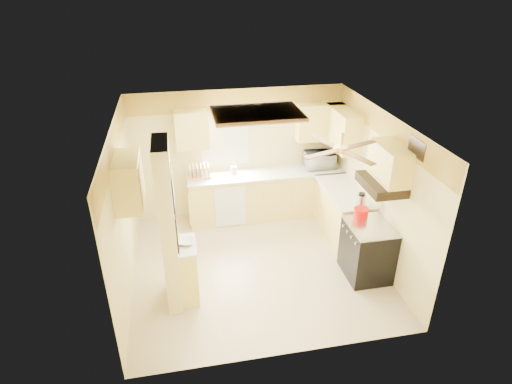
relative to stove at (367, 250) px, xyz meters
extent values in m
plane|color=beige|center=(-1.67, 0.55, -0.46)|extent=(4.00, 4.00, 0.00)
plane|color=white|center=(-1.67, 0.55, 2.04)|extent=(4.00, 4.00, 0.00)
plane|color=#E2D28A|center=(-1.67, 2.45, 0.79)|extent=(4.00, 0.00, 4.00)
plane|color=#E2D28A|center=(-1.67, -1.35, 0.79)|extent=(4.00, 0.00, 4.00)
plane|color=#E2D28A|center=(-3.67, 0.55, 0.79)|extent=(0.00, 3.80, 3.80)
plane|color=#E2D28A|center=(0.33, 0.55, 0.79)|extent=(0.00, 3.80, 3.80)
cube|color=#FCDB4A|center=(-1.67, 2.43, 1.84)|extent=(4.00, 0.02, 0.40)
cube|color=#E2D28A|center=(-3.02, 0.00, 0.79)|extent=(0.20, 0.70, 2.50)
cube|color=#F7DD6A|center=(-2.80, 0.00, -0.01)|extent=(0.25, 0.55, 0.90)
cube|color=silver|center=(-2.80, 0.00, 0.46)|extent=(0.28, 0.58, 0.04)
cube|color=#F7DD6A|center=(-1.17, 2.15, -0.01)|extent=(3.00, 0.60, 0.90)
cube|color=#F7DD6A|center=(0.03, 1.15, -0.01)|extent=(0.60, 1.40, 0.90)
cube|color=silver|center=(-1.17, 2.14, 0.46)|extent=(3.04, 0.64, 0.04)
cube|color=silver|center=(0.02, 1.15, 0.46)|extent=(0.64, 1.44, 0.04)
cube|color=white|center=(-1.92, 1.84, -0.03)|extent=(0.58, 0.02, 0.80)
cube|color=white|center=(-1.92, 2.44, 1.09)|extent=(0.92, 0.02, 1.02)
cube|color=white|center=(-1.92, 2.44, 1.09)|extent=(0.80, 0.02, 0.90)
cube|color=#F7DD6A|center=(-2.52, 2.27, 1.39)|extent=(0.60, 0.35, 0.70)
cube|color=#F7DD6A|center=(-0.12, 2.27, 1.39)|extent=(0.90, 0.35, 0.70)
cube|color=#F7DD6A|center=(0.16, 1.80, 1.39)|extent=(0.35, 1.00, 0.70)
cube|color=#F7DD6A|center=(-3.49, 0.30, 1.39)|extent=(0.35, 0.75, 0.70)
cube|color=#F7DD6A|center=(0.16, 0.00, 1.49)|extent=(0.35, 0.76, 0.52)
cube|color=black|center=(0.00, 0.00, -0.01)|extent=(0.65, 0.76, 0.90)
cube|color=silver|center=(0.00, 0.00, 0.44)|extent=(0.66, 0.77, 0.02)
cylinder|color=silver|center=(-0.33, -0.25, 0.34)|extent=(0.03, 0.05, 0.05)
cylinder|color=silver|center=(-0.33, -0.08, 0.34)|extent=(0.03, 0.05, 0.05)
cylinder|color=silver|center=(-0.33, 0.08, 0.34)|extent=(0.03, 0.05, 0.05)
cylinder|color=silver|center=(-0.33, 0.25, 0.34)|extent=(0.03, 0.05, 0.05)
cube|color=black|center=(0.07, 0.00, 1.16)|extent=(0.50, 0.76, 0.14)
cube|color=black|center=(-2.91, 0.00, 1.39)|extent=(0.02, 0.42, 0.57)
cube|color=white|center=(-2.90, 0.00, 1.39)|extent=(0.01, 0.37, 0.52)
cube|color=black|center=(-2.91, 0.00, 0.74)|extent=(0.02, 0.42, 0.57)
cube|color=yellow|center=(-2.90, 0.00, 0.74)|extent=(0.01, 0.37, 0.52)
cube|color=brown|center=(-1.57, 1.05, 2.00)|extent=(1.35, 0.95, 0.06)
cube|color=white|center=(-1.57, 1.05, 1.97)|extent=(1.15, 0.75, 0.02)
cylinder|color=gold|center=(-0.67, -0.15, 1.96)|extent=(0.04, 0.04, 0.16)
cylinder|color=gold|center=(-0.67, -0.15, 1.82)|extent=(0.18, 0.18, 0.08)
cube|color=brown|center=(-0.37, -0.04, 1.82)|extent=(0.55, 0.28, 0.01)
cube|color=brown|center=(-0.78, 0.15, 1.82)|extent=(0.28, 0.55, 0.01)
cube|color=brown|center=(-0.97, -0.26, 1.82)|extent=(0.55, 0.28, 0.01)
cube|color=brown|center=(-0.56, -0.45, 1.82)|extent=(0.28, 0.55, 0.01)
cube|color=black|center=(0.31, -0.35, 1.84)|extent=(0.02, 0.40, 0.25)
imported|color=white|center=(-0.10, 2.18, 0.64)|extent=(0.59, 0.41, 0.32)
imported|color=white|center=(-2.79, 0.02, 0.51)|extent=(0.26, 0.26, 0.06)
cylinder|color=#CE0800|center=(-0.05, 0.27, 0.52)|extent=(0.22, 0.22, 0.14)
cylinder|color=#CE0800|center=(-0.05, 0.27, 0.60)|extent=(0.23, 0.23, 0.02)
cylinder|color=silver|center=(0.08, 0.58, 0.58)|extent=(0.15, 0.15, 0.21)
cylinder|color=black|center=(0.08, 0.58, 0.70)|extent=(0.10, 0.10, 0.03)
cube|color=#DDB57F|center=(-2.44, 2.19, 0.50)|extent=(0.43, 0.34, 0.04)
cube|color=#DDB57F|center=(-2.61, 2.19, 0.60)|extent=(0.02, 0.27, 0.23)
cube|color=#DDB57F|center=(-2.55, 2.19, 0.60)|extent=(0.02, 0.27, 0.23)
cube|color=#DDB57F|center=(-2.48, 2.19, 0.60)|extent=(0.02, 0.27, 0.23)
cube|color=#DDB57F|center=(-2.41, 2.19, 0.60)|extent=(0.02, 0.27, 0.23)
cube|color=#DDB57F|center=(-2.34, 2.19, 0.60)|extent=(0.02, 0.27, 0.23)
cube|color=#DDB57F|center=(-2.27, 2.19, 0.60)|extent=(0.02, 0.27, 0.23)
cylinder|color=white|center=(-2.55, 2.19, 0.60)|extent=(0.02, 0.23, 0.23)
cylinder|color=white|center=(-2.41, 2.19, 0.60)|extent=(0.02, 0.23, 0.23)
cylinder|color=white|center=(-1.79, 2.22, 0.55)|extent=(0.12, 0.12, 0.15)
cylinder|color=#DDB57F|center=(-1.76, 2.22, 0.60)|extent=(0.01, 0.01, 0.24)
cylinder|color=#DDB57F|center=(-1.79, 2.24, 0.60)|extent=(0.01, 0.01, 0.24)
cylinder|color=#DDB57F|center=(-1.81, 2.22, 0.60)|extent=(0.01, 0.01, 0.24)
cylinder|color=#DDB57F|center=(-1.78, 2.20, 0.60)|extent=(0.01, 0.01, 0.24)
camera|label=1|loc=(-2.79, -5.12, 3.93)|focal=30.00mm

